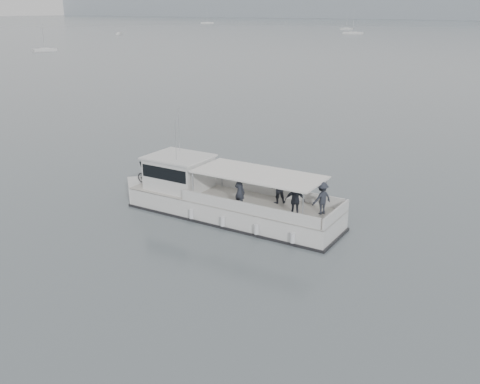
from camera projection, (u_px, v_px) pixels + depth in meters
The scene contains 3 objects.
ground at pixel (111, 214), 29.93m from camera, with size 1400.00×1400.00×0.00m, color slate.
tour_boat at pixel (214, 198), 29.76m from camera, with size 13.89×4.36×5.78m.
moored_fleet at pixel (447, 35), 216.24m from camera, with size 431.80×351.77×10.95m.
Camera 1 is at (22.32, -18.21, 10.97)m, focal length 40.00 mm.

